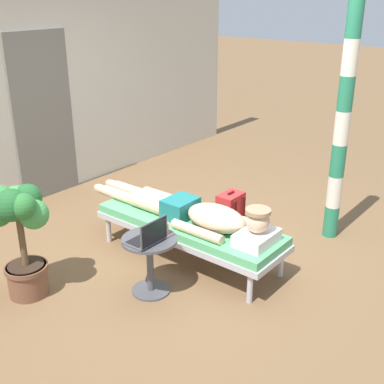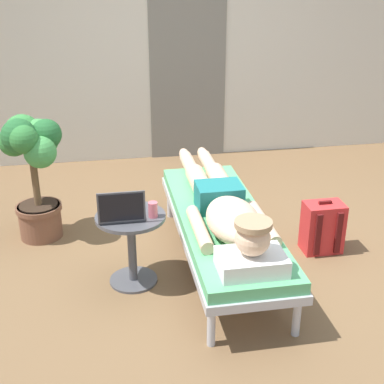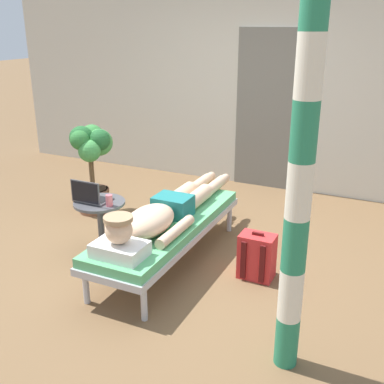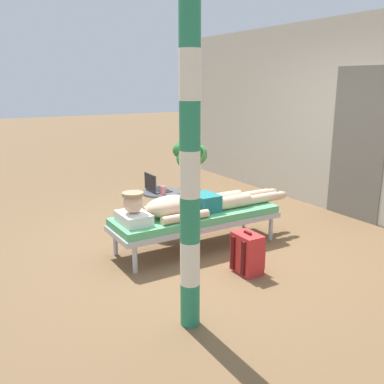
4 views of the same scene
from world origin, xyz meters
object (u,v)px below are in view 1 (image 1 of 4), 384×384
object	(u,v)px
drink_glass	(165,228)
person_reclining	(197,213)
lounge_chair	(189,227)
backpack	(230,211)
potted_plant	(18,224)
laptop	(148,237)
porch_post	(342,128)
side_table	(150,256)

from	to	relation	value
drink_glass	person_reclining	bearing A→B (deg)	6.97
person_reclining	lounge_chair	bearing A→B (deg)	90.00
backpack	potted_plant	size ratio (longest dim) A/B	0.42
lounge_chair	backpack	bearing A→B (deg)	5.83
person_reclining	backpack	distance (m)	0.90
laptop	porch_post	size ratio (longest dim) A/B	0.13
person_reclining	porch_post	xyz separation A→B (m)	(1.33, -0.79, 0.68)
backpack	potted_plant	bearing A→B (deg)	163.66
laptop	backpack	xyz separation A→B (m)	(1.55, 0.24, -0.39)
porch_post	side_table	bearing A→B (deg)	158.86
person_reclining	porch_post	world-z (taller)	porch_post
lounge_chair	drink_glass	bearing A→B (deg)	-163.36
potted_plant	backpack	bearing A→B (deg)	-16.34
laptop	porch_post	xyz separation A→B (m)	(2.06, -0.72, 0.62)
person_reclining	drink_glass	size ratio (longest dim) A/B	20.43
laptop	porch_post	distance (m)	2.27
laptop	backpack	bearing A→B (deg)	8.84
lounge_chair	person_reclining	world-z (taller)	person_reclining
porch_post	drink_glass	bearing A→B (deg)	158.61
lounge_chair	porch_post	world-z (taller)	porch_post
potted_plant	side_table	bearing A→B (deg)	-49.93
backpack	porch_post	world-z (taller)	porch_post
lounge_chair	porch_post	distance (m)	1.81
person_reclining	potted_plant	bearing A→B (deg)	149.11
side_table	porch_post	size ratio (longest dim) A/B	0.22
side_table	potted_plant	bearing A→B (deg)	130.07
backpack	potted_plant	distance (m)	2.33
person_reclining	drink_glass	world-z (taller)	person_reclining
side_table	laptop	xyz separation A→B (m)	(-0.06, -0.05, 0.23)
lounge_chair	laptop	distance (m)	0.78
side_table	porch_post	distance (m)	2.30
backpack	potted_plant	xyz separation A→B (m)	(-2.19, 0.64, 0.48)
drink_glass	backpack	xyz separation A→B (m)	(1.34, 0.24, -0.38)
person_reclining	potted_plant	xyz separation A→B (m)	(-1.36, 0.82, 0.16)
drink_glass	potted_plant	size ratio (longest dim) A/B	0.10
drink_glass	potted_plant	bearing A→B (deg)	133.98
lounge_chair	person_reclining	xyz separation A→B (m)	(0.00, -0.09, 0.17)
lounge_chair	laptop	bearing A→B (deg)	-167.82
laptop	backpack	world-z (taller)	laptop
person_reclining	potted_plant	distance (m)	1.60
backpack	porch_post	xyz separation A→B (m)	(0.51, -0.96, 1.00)
person_reclining	laptop	size ratio (longest dim) A/B	7.00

